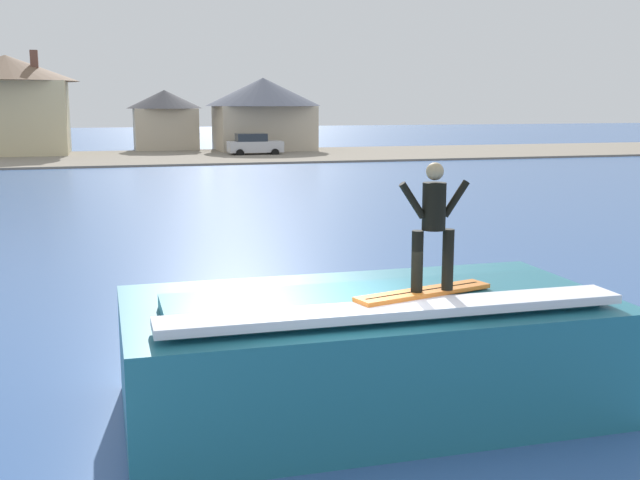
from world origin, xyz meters
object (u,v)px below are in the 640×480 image
object	(u,v)px
wave_crest	(369,351)
surfboard	(424,292)
house_small_cottage	(165,117)
surfer	(434,220)
house_gabled_white	(263,109)
car_far_shore	(254,144)
house_with_chimney	(8,100)

from	to	relation	value
wave_crest	surfboard	distance (m)	1.35
surfboard	house_small_cottage	xyz separation A→B (m)	(1.51, 63.32, 1.12)
surfer	house_small_cottage	xyz separation A→B (m)	(1.42, 63.38, 0.11)
wave_crest	surfer	distance (m)	2.26
wave_crest	surfboard	world-z (taller)	surfboard
house_gabled_white	car_far_shore	bearing A→B (deg)	-108.71
surfer	house_gabled_white	size ratio (longest dim) A/B	0.17
wave_crest	surfer	size ratio (longest dim) A/B	3.99
wave_crest	surfer	xyz separation A→B (m)	(0.64, -0.76, 2.03)
wave_crest	house_gabled_white	distance (m)	60.36
wave_crest	surfboard	bearing A→B (deg)	-52.32
car_far_shore	house_gabled_white	world-z (taller)	house_gabled_white
house_with_chimney	car_far_shore	bearing A→B (deg)	-17.71
surfboard	surfer	bearing A→B (deg)	-29.78
surfer	house_small_cottage	bearing A→B (deg)	88.72
wave_crest	surfboard	size ratio (longest dim) A/B	3.30
surfer	car_far_shore	bearing A→B (deg)	81.72
surfer	house_with_chimney	world-z (taller)	house_with_chimney
surfboard	surfer	size ratio (longest dim) A/B	1.21
surfboard	house_with_chimney	world-z (taller)	house_with_chimney
car_far_shore	house_with_chimney	bearing A→B (deg)	162.29
surfboard	house_small_cottage	distance (m)	63.35
wave_crest	house_with_chimney	xyz separation A→B (m)	(-10.94, 59.67, 3.67)
surfboard	surfer	distance (m)	1.02
surfboard	house_small_cottage	bearing A→B (deg)	88.63
house_with_chimney	house_gabled_white	world-z (taller)	house_with_chimney
house_with_chimney	house_gabled_white	xyz separation A→B (m)	(21.47, -0.30, -0.80)
surfboard	house_with_chimney	xyz separation A→B (m)	(-11.48, 60.37, 2.65)
wave_crest	house_small_cottage	bearing A→B (deg)	88.12
car_far_shore	house_gabled_white	bearing A→B (deg)	71.29
wave_crest	house_small_cottage	xyz separation A→B (m)	(2.06, 62.62, 2.14)
surfboard	house_gabled_white	distance (m)	60.92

